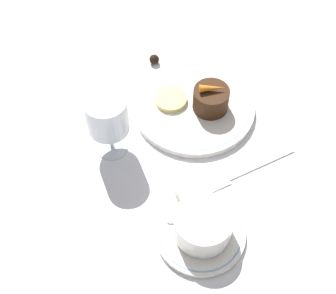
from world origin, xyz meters
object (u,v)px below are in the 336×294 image
(fork, at_px, (240,174))
(dessert_cake, at_px, (209,98))
(wine_glass, at_px, (107,118))
(dinner_plate, at_px, (194,106))
(coffee_cup, at_px, (203,225))

(fork, relative_size, dessert_cake, 2.75)
(fork, xyz_separation_m, dessert_cake, (0.15, -0.05, 0.03))
(wine_glass, height_order, fork, wine_glass)
(dinner_plate, relative_size, wine_glass, 1.84)
(dinner_plate, xyz_separation_m, wine_glass, (0.02, 0.18, 0.08))
(coffee_cup, bearing_deg, dessert_cake, -41.71)
(coffee_cup, height_order, dessert_cake, same)
(dessert_cake, bearing_deg, fork, 161.55)
(coffee_cup, xyz_separation_m, dessert_cake, (0.20, -0.18, 0.00))
(coffee_cup, xyz_separation_m, wine_glass, (0.24, 0.02, 0.05))
(dinner_plate, bearing_deg, dessert_cake, -133.63)
(dinner_plate, xyz_separation_m, coffee_cup, (-0.22, 0.16, 0.03))
(fork, bearing_deg, coffee_cup, 111.39)
(coffee_cup, bearing_deg, dinner_plate, -35.62)
(coffee_cup, bearing_deg, wine_glass, 5.59)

